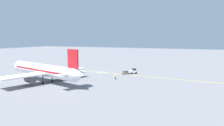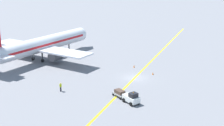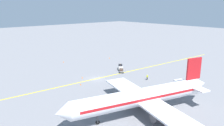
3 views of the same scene
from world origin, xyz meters
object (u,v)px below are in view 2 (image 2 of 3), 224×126
baggage_tug_white (131,98)px  ground_crew_worker (61,87)px  traffic_cone_far_edge (153,73)px  airplane_at_gate (42,45)px  traffic_cone_near_nose (134,66)px  baggage_cart_trailing (120,93)px

baggage_tug_white → ground_crew_worker: size_ratio=1.95×
ground_crew_worker → traffic_cone_far_edge: size_ratio=3.05×
airplane_at_gate → traffic_cone_far_edge: bearing=-7.5°
traffic_cone_far_edge → traffic_cone_near_nose: bearing=141.8°
baggage_tug_white → traffic_cone_far_edge: 15.60m
baggage_cart_trailing → airplane_at_gate: bearing=144.6°
baggage_cart_trailing → traffic_cone_far_edge: bearing=75.2°
baggage_cart_trailing → traffic_cone_far_edge: (3.56, 13.48, -0.49)m
ground_crew_worker → baggage_cart_trailing: bearing=3.0°
baggage_cart_trailing → ground_crew_worker: ground_crew_worker is taller
ground_crew_worker → traffic_cone_far_edge: bearing=44.3°
airplane_at_gate → traffic_cone_far_edge: (27.71, -3.65, -3.43)m
baggage_tug_white → ground_crew_worker: bearing=173.6°
airplane_at_gate → traffic_cone_near_nose: airplane_at_gate is taller
ground_crew_worker → traffic_cone_near_nose: (9.48, 17.90, -0.63)m
ground_crew_worker → traffic_cone_far_edge: (14.38, 14.05, -0.63)m
traffic_cone_near_nose → traffic_cone_far_edge: 6.23m
airplane_at_gate → baggage_tug_white: 33.03m
ground_crew_worker → traffic_cone_near_nose: ground_crew_worker is taller
baggage_tug_white → ground_crew_worker: baggage_tug_white is taller
traffic_cone_near_nose → baggage_tug_white: bearing=-78.6°
baggage_cart_trailing → ground_crew_worker: bearing=-177.0°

